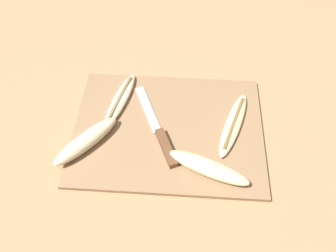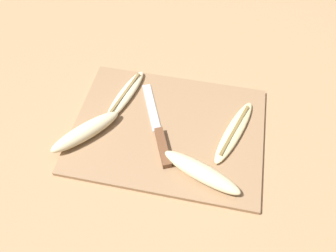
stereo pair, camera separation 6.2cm
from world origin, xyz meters
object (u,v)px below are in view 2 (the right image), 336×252
(banana_pale_long, at_px, (86,131))
(banana_bright_far, at_px, (126,95))
(banana_soft_right, at_px, (234,131))
(knife, at_px, (159,138))
(banana_cream_curved, at_px, (201,172))

(banana_pale_long, relative_size, banana_bright_far, 0.88)
(banana_soft_right, bearing_deg, banana_pale_long, -167.39)
(knife, bearing_deg, banana_pale_long, 164.20)
(banana_bright_far, bearing_deg, banana_cream_curved, -39.73)
(banana_bright_far, bearing_deg, banana_soft_right, -11.62)
(banana_pale_long, bearing_deg, knife, 7.91)
(banana_soft_right, height_order, banana_pale_long, banana_pale_long)
(knife, xyz_separation_m, banana_cream_curved, (0.11, -0.07, 0.01))
(knife, relative_size, banana_cream_curved, 1.27)
(knife, height_order, banana_soft_right, same)
(banana_soft_right, relative_size, banana_bright_far, 1.10)
(banana_soft_right, distance_m, banana_cream_curved, 0.14)
(banana_pale_long, bearing_deg, banana_cream_curved, -10.12)
(knife, bearing_deg, banana_cream_curved, -57.49)
(knife, relative_size, banana_soft_right, 1.19)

